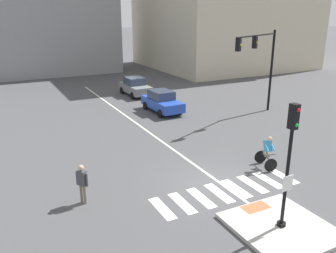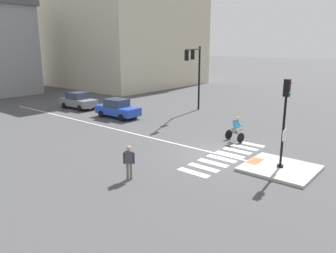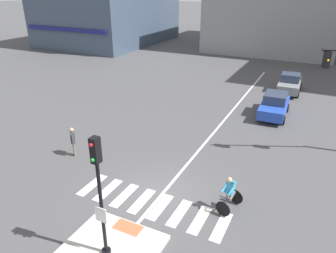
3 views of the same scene
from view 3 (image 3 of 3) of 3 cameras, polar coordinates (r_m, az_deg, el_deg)
name	(u,v)px [view 3 (image 3 of 3)]	position (r m, az deg, el deg)	size (l,w,h in m)	color
ground_plane	(158,196)	(14.49, -1.85, -12.35)	(300.00, 300.00, 0.00)	#474749
tactile_pad_front	(128,227)	(12.80, -7.23, -17.57)	(1.10, 0.60, 0.01)	#DB5B38
signal_pole	(99,188)	(10.28, -12.26, -10.83)	(0.44, 0.38, 4.46)	black
crosswalk_stripe_a	(92,185)	(15.57, -13.49, -10.19)	(0.44, 1.80, 0.01)	silver
crosswalk_stripe_b	(108,190)	(15.08, -10.77, -11.16)	(0.44, 1.80, 0.01)	silver
crosswalk_stripe_c	(124,195)	(14.64, -7.86, -12.17)	(0.44, 1.80, 0.01)	silver
crosswalk_stripe_d	(142,201)	(14.23, -4.75, -13.21)	(0.44, 1.80, 0.01)	silver
crosswalk_stripe_e	(160,207)	(13.88, -1.44, -14.26)	(0.44, 1.80, 0.01)	silver
crosswalk_stripe_f	(179,213)	(13.57, 2.07, -15.31)	(0.44, 1.80, 0.01)	silver
crosswalk_stripe_g	(200,220)	(13.32, 5.75, -16.35)	(0.44, 1.80, 0.01)	silver
crosswalk_stripe_h	(221,227)	(13.13, 9.61, -17.35)	(0.44, 1.80, 0.01)	silver
lane_centre_line	(226,118)	(22.64, 10.39, 1.50)	(0.14, 28.00, 0.01)	silver
building_corner_right	(280,5)	(51.68, 19.56, 19.99)	(16.97, 21.51, 11.57)	gray
building_far_block	(109,4)	(52.95, -10.57, 20.82)	(15.08, 20.32, 11.28)	#3D4C60
car_blue_eastbound_far	(274,105)	(23.64, 18.61, 3.69)	(1.93, 4.15, 1.64)	#2347B7
car_grey_eastbound_distant	(290,83)	(29.49, 21.10, 7.34)	(1.92, 4.14, 1.64)	slate
cyclist	(230,193)	(13.43, 11.06, -11.62)	(0.90, 1.22, 1.68)	black
pedestrian_at_curb_left	(73,139)	(17.82, -16.76, -2.25)	(0.40, 0.44, 1.67)	#6B6051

